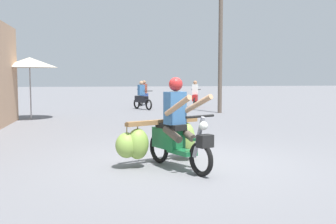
{
  "coord_description": "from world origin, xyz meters",
  "views": [
    {
      "loc": [
        -1.59,
        -6.88,
        1.58
      ],
      "look_at": [
        -0.24,
        0.6,
        0.9
      ],
      "focal_mm": 41.76,
      "sensor_mm": 36.0,
      "label": 1
    }
  ],
  "objects_px": {
    "motorbike_distant_far_ahead": "(195,97)",
    "motorbike_distant_ahead_right": "(142,98)",
    "motorbike_main_loaded": "(167,136)",
    "motorbike_distant_ahead_left": "(144,95)",
    "utility_pole": "(220,40)",
    "market_umbrella_near_shop": "(30,62)"
  },
  "relations": [
    {
      "from": "motorbike_main_loaded",
      "to": "utility_pole",
      "type": "xyz_separation_m",
      "value": [
        4.13,
        9.82,
        2.68
      ]
    },
    {
      "from": "motorbike_distant_ahead_left",
      "to": "motorbike_distant_far_ahead",
      "type": "relative_size",
      "value": 0.98
    },
    {
      "from": "motorbike_distant_ahead_right",
      "to": "market_umbrella_near_shop",
      "type": "relative_size",
      "value": 0.65
    },
    {
      "from": "motorbike_distant_ahead_right",
      "to": "motorbike_distant_far_ahead",
      "type": "relative_size",
      "value": 0.96
    },
    {
      "from": "motorbike_distant_far_ahead",
      "to": "utility_pole",
      "type": "distance_m",
      "value": 4.24
    },
    {
      "from": "motorbike_distant_ahead_right",
      "to": "utility_pole",
      "type": "distance_m",
      "value": 4.85
    },
    {
      "from": "motorbike_distant_ahead_left",
      "to": "market_umbrella_near_shop",
      "type": "height_order",
      "value": "market_umbrella_near_shop"
    },
    {
      "from": "motorbike_main_loaded",
      "to": "motorbike_distant_far_ahead",
      "type": "bearing_deg",
      "value": 73.67
    },
    {
      "from": "motorbike_distant_far_ahead",
      "to": "utility_pole",
      "type": "relative_size",
      "value": 0.24
    },
    {
      "from": "motorbike_distant_ahead_left",
      "to": "market_umbrella_near_shop",
      "type": "xyz_separation_m",
      "value": [
        -5.04,
        -6.71,
        1.55
      ]
    },
    {
      "from": "motorbike_distant_ahead_left",
      "to": "motorbike_distant_far_ahead",
      "type": "bearing_deg",
      "value": -39.12
    },
    {
      "from": "motorbike_main_loaded",
      "to": "market_umbrella_near_shop",
      "type": "height_order",
      "value": "market_umbrella_near_shop"
    },
    {
      "from": "motorbike_distant_far_ahead",
      "to": "motorbike_distant_ahead_left",
      "type": "bearing_deg",
      "value": 140.88
    },
    {
      "from": "market_umbrella_near_shop",
      "to": "utility_pole",
      "type": "bearing_deg",
      "value": 10.25
    },
    {
      "from": "motorbike_main_loaded",
      "to": "utility_pole",
      "type": "height_order",
      "value": "utility_pole"
    },
    {
      "from": "market_umbrella_near_shop",
      "to": "utility_pole",
      "type": "distance_m",
      "value": 7.99
    },
    {
      "from": "motorbike_main_loaded",
      "to": "motorbike_distant_ahead_right",
      "type": "relative_size",
      "value": 1.29
    },
    {
      "from": "motorbike_main_loaded",
      "to": "market_umbrella_near_shop",
      "type": "relative_size",
      "value": 0.84
    },
    {
      "from": "motorbike_distant_far_ahead",
      "to": "motorbike_distant_ahead_right",
      "type": "bearing_deg",
      "value": -164.87
    },
    {
      "from": "motorbike_distant_ahead_left",
      "to": "market_umbrella_near_shop",
      "type": "distance_m",
      "value": 8.53
    },
    {
      "from": "motorbike_main_loaded",
      "to": "motorbike_distant_ahead_left",
      "type": "bearing_deg",
      "value": 84.77
    },
    {
      "from": "motorbike_distant_ahead_right",
      "to": "market_umbrella_near_shop",
      "type": "height_order",
      "value": "market_umbrella_near_shop"
    }
  ]
}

